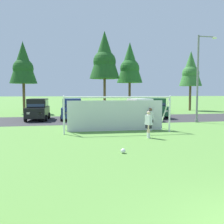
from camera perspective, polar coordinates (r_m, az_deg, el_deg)
ground_plane at (r=19.14m, az=0.95°, el=-3.88°), size 400.00×400.00×0.00m
parking_lot_strip at (r=26.25m, az=-2.38°, el=-1.65°), size 52.00×8.40×0.01m
soccer_ball at (r=11.55m, az=2.54°, el=-8.77°), size 0.22×0.22×0.22m
soccer_goal at (r=17.91m, az=1.03°, el=-0.28°), size 7.48×2.17×2.57m
player_striker_near at (r=15.45m, az=8.27°, el=-2.80°), size 0.39×0.72×1.64m
player_defender_far at (r=18.63m, az=8.69°, el=-1.60°), size 0.50×0.65×1.64m
parked_car_slot_far_left at (r=26.61m, az=-16.43°, el=0.66°), size 2.31×4.69×2.16m
parked_car_slot_left at (r=26.16m, az=-8.97°, el=0.72°), size 2.41×4.73×2.16m
parked_car_slot_center_left at (r=26.62m, az=-1.52°, el=0.32°), size 2.08×4.22×1.72m
parked_car_slot_center at (r=25.93m, az=6.36°, el=0.72°), size 2.39×4.73×2.16m
parked_car_slot_center_right at (r=28.44m, az=9.43°, el=1.00°), size 2.16×4.61×2.16m
tree_mid_left at (r=36.76m, az=-19.47°, el=10.23°), size 3.64×3.64×9.71m
tree_center_back at (r=36.77m, az=-1.70°, el=12.46°), size 4.33×4.33×11.55m
tree_mid_right at (r=38.77m, az=4.03°, el=10.79°), size 3.88×3.88×10.35m
tree_right_edge at (r=41.48m, az=17.38°, el=9.11°), size 3.46×3.46×9.23m
street_lamp at (r=24.87m, az=19.14°, el=7.35°), size 2.00×0.32×8.01m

